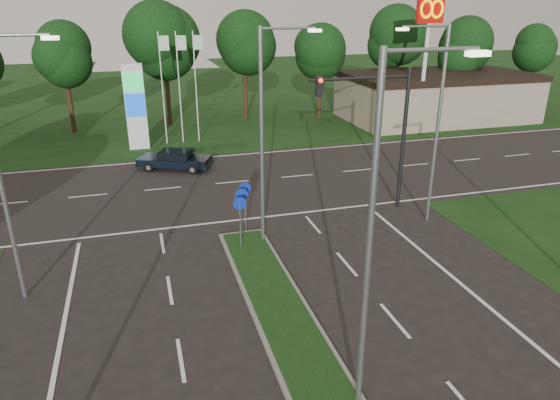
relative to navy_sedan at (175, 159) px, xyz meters
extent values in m
cube|color=black|center=(1.95, 27.52, -0.65)|extent=(160.00, 50.00, 0.02)
cube|color=black|center=(1.95, -3.48, -0.65)|extent=(160.00, 12.00, 0.02)
cube|color=gray|center=(23.95, 8.52, 1.35)|extent=(16.00, 9.00, 4.00)
cylinder|color=gray|center=(2.75, -21.48, 3.85)|extent=(0.16, 0.16, 9.00)
cylinder|color=gray|center=(3.85, -21.48, 8.25)|extent=(2.20, 0.10, 0.10)
cube|color=#FFF2CC|center=(4.95, -21.48, 8.15)|extent=(0.50, 0.22, 0.12)
cylinder|color=gray|center=(2.75, -11.48, 3.85)|extent=(0.16, 0.16, 9.00)
cylinder|color=gray|center=(3.85, -11.48, 8.25)|extent=(2.20, 0.10, 0.10)
cube|color=#FFF2CC|center=(4.95, -11.48, 8.15)|extent=(0.50, 0.22, 0.12)
cylinder|color=gray|center=(-6.55, -13.48, 3.85)|extent=(0.16, 0.16, 9.00)
cylinder|color=gray|center=(-5.45, -13.48, 8.25)|extent=(2.20, 0.10, 0.10)
cube|color=#FFF2CC|center=(-4.35, -13.48, 8.15)|extent=(0.50, 0.22, 0.12)
cylinder|color=gray|center=(10.95, -11.48, 3.85)|extent=(0.16, 0.16, 9.00)
cylinder|color=gray|center=(9.85, -11.48, 8.25)|extent=(2.20, 0.10, 0.10)
cube|color=#FFF2CC|center=(8.75, -11.48, 8.15)|extent=(0.50, 0.22, 0.12)
cylinder|color=black|center=(10.45, -9.48, 2.85)|extent=(0.20, 0.20, 7.00)
cylinder|color=black|center=(7.95, -9.48, 5.95)|extent=(5.00, 0.14, 0.14)
cube|color=black|center=(5.95, -9.48, 5.65)|extent=(0.28, 0.28, 0.90)
sphere|color=#FF190C|center=(5.95, -9.66, 5.95)|extent=(0.20, 0.20, 0.20)
cylinder|color=gray|center=(1.65, -11.98, 0.45)|extent=(0.06, 0.06, 2.20)
cylinder|color=#0C26A5|center=(1.65, -11.98, 1.45)|extent=(0.56, 0.04, 0.56)
cylinder|color=gray|center=(1.95, -10.98, 0.45)|extent=(0.06, 0.06, 2.20)
cylinder|color=#0C26A5|center=(1.95, -10.98, 1.45)|extent=(0.56, 0.04, 0.56)
cylinder|color=gray|center=(2.25, -10.28, 0.45)|extent=(0.06, 0.06, 2.20)
cylinder|color=#0C26A5|center=(2.25, -10.28, 1.45)|extent=(0.56, 0.04, 0.56)
cube|color=silver|center=(-2.05, 5.52, 2.35)|extent=(1.40, 0.30, 6.00)
cube|color=#0CA53F|center=(-2.05, 5.34, 4.15)|extent=(1.30, 0.08, 1.20)
cube|color=#0C3FBF|center=(-2.05, 5.34, 2.55)|extent=(1.30, 0.08, 1.60)
cylinder|color=silver|center=(-0.05, 6.52, 3.35)|extent=(0.08, 0.08, 8.00)
cube|color=#B2D8B2|center=(0.30, 6.52, 6.55)|extent=(0.70, 0.02, 1.00)
cylinder|color=silver|center=(1.15, 6.52, 3.35)|extent=(0.08, 0.08, 8.00)
cube|color=#B2D8B2|center=(1.50, 6.52, 6.55)|extent=(0.70, 0.02, 1.00)
cylinder|color=silver|center=(2.35, 6.52, 3.35)|extent=(0.08, 0.08, 8.00)
cube|color=#B2D8B2|center=(2.70, 6.52, 6.55)|extent=(0.70, 0.02, 1.00)
cylinder|color=silver|center=(19.95, 4.52, 4.35)|extent=(0.30, 0.30, 10.00)
cube|color=#BF0C07|center=(19.95, 4.52, 8.75)|extent=(2.20, 0.35, 2.00)
torus|color=#FFC600|center=(19.50, 4.30, 8.75)|extent=(1.06, 0.16, 1.06)
torus|color=#FFC600|center=(20.40, 4.30, 8.75)|extent=(1.06, 0.16, 1.06)
cylinder|color=black|center=(1.95, 12.52, 1.55)|extent=(0.36, 0.36, 4.40)
sphere|color=black|center=(1.95, 12.52, 5.85)|extent=(6.00, 6.00, 6.00)
sphere|color=black|center=(2.25, 12.32, 6.85)|extent=(4.80, 4.80, 4.80)
cube|color=black|center=(-0.02, 0.01, -0.10)|extent=(4.76, 3.50, 0.45)
cube|color=black|center=(0.06, -0.03, 0.33)|extent=(2.41, 2.21, 0.42)
cube|color=black|center=(0.06, -0.03, 0.54)|extent=(2.05, 1.98, 0.04)
cylinder|color=black|center=(-1.65, -0.14, -0.34)|extent=(0.65, 0.44, 0.62)
cylinder|color=black|center=(-0.95, 1.35, -0.34)|extent=(0.65, 0.44, 0.62)
cylinder|color=black|center=(0.91, -1.33, -0.34)|extent=(0.65, 0.44, 0.62)
cylinder|color=black|center=(1.61, 0.16, -0.34)|extent=(0.65, 0.44, 0.62)
camera|label=1|loc=(-2.07, -30.75, 9.12)|focal=32.00mm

